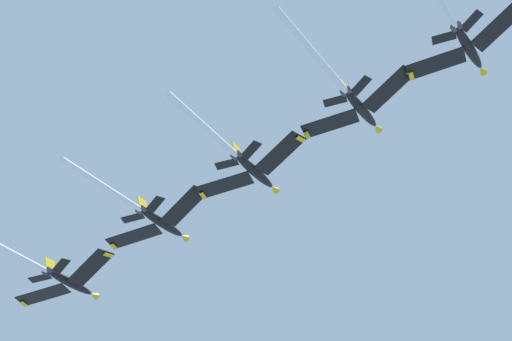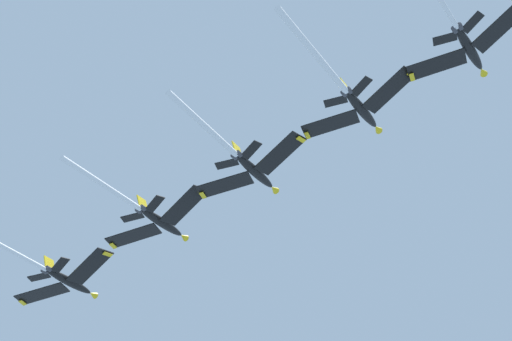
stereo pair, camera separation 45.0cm
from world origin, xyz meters
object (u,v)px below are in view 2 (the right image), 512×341
Objects in this scene: jet_inner_left at (149,214)px; jet_inner_right at (347,92)px; jet_far_left at (57,275)px; jet_centre at (242,159)px; jet_far_right at (462,35)px.

jet_inner_right is at bearing 118.86° from jet_inner_left.
jet_centre is at bearing 117.96° from jet_far_left.
jet_far_right is at bearing 125.18° from jet_inner_right.
jet_far_left is at bearing -62.96° from jet_inner_left.
jet_inner_left is at bearing -61.03° from jet_centre.
jet_inner_left is 57.17m from jet_far_right.
jet_inner_left is 18.78m from jet_centre.
jet_far_left is 0.93× the size of jet_inner_right.
jet_centre is at bearing 118.97° from jet_inner_left.
jet_far_right is at bearing 120.94° from jet_inner_left.
jet_far_right is (-10.84, 15.38, 0.28)m from jet_inner_right.
jet_inner_left is 0.92× the size of jet_inner_right.
jet_inner_left is 0.91× the size of jet_far_right.
jet_centre is at bearing -58.11° from jet_far_right.
jet_centre is 38.44m from jet_far_right.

